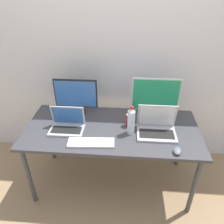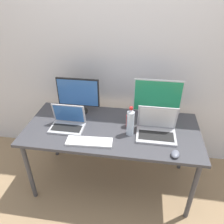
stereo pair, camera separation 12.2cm
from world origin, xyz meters
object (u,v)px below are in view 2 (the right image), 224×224
object	(u,v)px
laptop_secondary	(156,129)
keyboard_main	(89,142)
monitor_center	(157,99)
soda_can_near_keyboard	(130,121)
mouse_by_keyboard	(175,154)
work_desk	(112,133)
water_bottle	(130,122)
monitor_left	(78,95)
laptop_silver	(68,122)

from	to	relation	value
laptop_secondary	keyboard_main	distance (m)	0.62
monitor_center	soda_can_near_keyboard	distance (m)	0.35
monitor_center	mouse_by_keyboard	world-z (taller)	monitor_center
work_desk	water_bottle	bearing A→B (deg)	-20.70
work_desk	mouse_by_keyboard	size ratio (longest dim) A/B	17.08
monitor_left	keyboard_main	distance (m)	0.57
laptop_secondary	soda_can_near_keyboard	xyz separation A→B (m)	(-0.25, 0.09, 0.00)
monitor_left	water_bottle	xyz separation A→B (m)	(0.56, -0.30, -0.08)
monitor_center	laptop_secondary	bearing A→B (deg)	-89.22
laptop_silver	water_bottle	world-z (taller)	water_bottle
monitor_center	laptop_silver	size ratio (longest dim) A/B	1.48
keyboard_main	mouse_by_keyboard	world-z (taller)	mouse_by_keyboard
laptop_secondary	water_bottle	world-z (taller)	water_bottle
work_desk	monitor_center	size ratio (longest dim) A/B	3.55
monitor_left	soda_can_near_keyboard	xyz separation A→B (m)	(0.55, -0.18, -0.15)
laptop_secondary	mouse_by_keyboard	distance (m)	0.31
mouse_by_keyboard	keyboard_main	bearing A→B (deg)	-171.05
monitor_center	laptop_secondary	xyz separation A→B (m)	(0.00, -0.28, -0.16)
monitor_center	laptop_secondary	world-z (taller)	monitor_center
laptop_secondary	keyboard_main	world-z (taller)	laptop_secondary
mouse_by_keyboard	monitor_left	bearing A→B (deg)	163.74
mouse_by_keyboard	monitor_center	bearing A→B (deg)	118.87
laptop_secondary	soda_can_near_keyboard	bearing A→B (deg)	160.92
work_desk	keyboard_main	xyz separation A→B (m)	(-0.16, -0.25, 0.07)
monitor_left	keyboard_main	world-z (taller)	monitor_left
work_desk	water_bottle	world-z (taller)	water_bottle
laptop_silver	monitor_center	bearing A→B (deg)	19.60
laptop_silver	laptop_secondary	world-z (taller)	laptop_secondary
monitor_left	laptop_secondary	world-z (taller)	monitor_left
water_bottle	soda_can_near_keyboard	size ratio (longest dim) A/B	2.27
laptop_silver	water_bottle	xyz separation A→B (m)	(0.60, -0.02, 0.08)
monitor_left	monitor_center	size ratio (longest dim) A/B	0.94
laptop_secondary	mouse_by_keyboard	bearing A→B (deg)	-61.16
soda_can_near_keyboard	mouse_by_keyboard	bearing A→B (deg)	-41.72
work_desk	keyboard_main	world-z (taller)	keyboard_main
soda_can_near_keyboard	monitor_center	bearing A→B (deg)	37.84
monitor_center	mouse_by_keyboard	bearing A→B (deg)	-74.50
monitor_center	keyboard_main	world-z (taller)	monitor_center
laptop_silver	mouse_by_keyboard	distance (m)	1.02
monitor_center	water_bottle	distance (m)	0.40
monitor_center	mouse_by_keyboard	distance (m)	0.61
work_desk	water_bottle	xyz separation A→B (m)	(0.18, -0.07, 0.19)
laptop_silver	keyboard_main	bearing A→B (deg)	-37.79
keyboard_main	water_bottle	distance (m)	0.40
water_bottle	laptop_silver	bearing A→B (deg)	178.24
laptop_secondary	mouse_by_keyboard	xyz separation A→B (m)	(0.15, -0.27, -0.04)
laptop_secondary	keyboard_main	bearing A→B (deg)	-159.62
water_bottle	keyboard_main	bearing A→B (deg)	-151.98
soda_can_near_keyboard	work_desk	bearing A→B (deg)	-161.49
laptop_secondary	soda_can_near_keyboard	distance (m)	0.27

